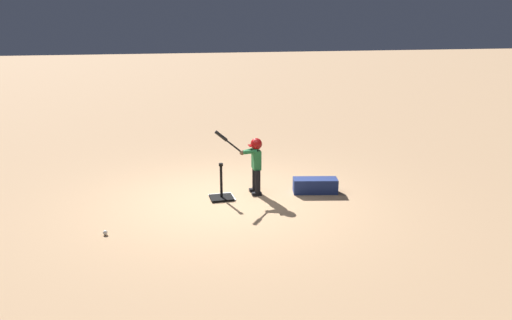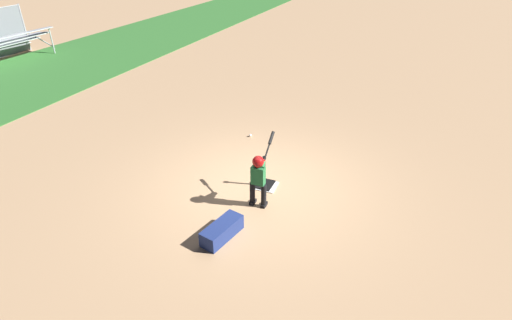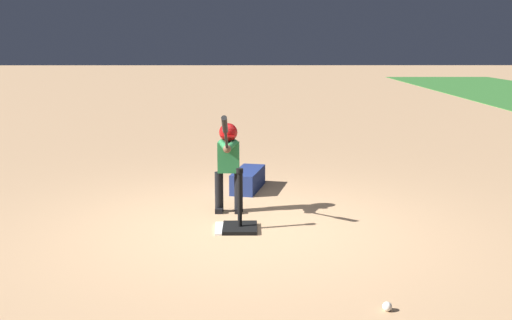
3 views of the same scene
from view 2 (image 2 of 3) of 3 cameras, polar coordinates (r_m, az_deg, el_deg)
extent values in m
plane|color=tan|center=(8.41, 0.39, -3.62)|extent=(90.00, 90.00, 0.00)
cylinder|color=#9E9EA3|center=(21.35, -30.17, 16.04)|extent=(0.08, 0.08, 2.00)
cube|color=white|center=(8.37, 1.44, -3.70)|extent=(0.46, 0.46, 0.02)
cube|color=black|center=(8.40, 1.15, -3.51)|extent=(0.42, 0.38, 0.04)
cylinder|color=black|center=(8.23, 1.17, -1.65)|extent=(0.05, 0.05, 0.60)
cylinder|color=black|center=(8.06, 1.20, 0.33)|extent=(0.08, 0.08, 0.05)
cylinder|color=black|center=(7.72, -0.51, -4.76)|extent=(0.10, 0.10, 0.49)
cube|color=black|center=(7.86, -0.45, -5.99)|extent=(0.18, 0.09, 0.06)
cylinder|color=black|center=(7.65, 1.11, -5.15)|extent=(0.10, 0.10, 0.49)
cube|color=black|center=(7.79, 1.15, -6.38)|extent=(0.18, 0.09, 0.06)
cube|color=#236B38|center=(7.45, 0.30, -2.24)|extent=(0.14, 0.26, 0.36)
sphere|color=brown|center=(7.30, 0.31, -0.32)|extent=(0.19, 0.19, 0.19)
sphere|color=maroon|center=(7.30, 0.31, -0.23)|extent=(0.22, 0.22, 0.22)
cube|color=maroon|center=(7.38, 0.58, -0.10)|extent=(0.11, 0.16, 0.01)
cylinder|color=#236B38|center=(7.49, 0.42, -0.59)|extent=(0.30, 0.16, 0.11)
cylinder|color=#236B38|center=(7.46, 1.00, -0.72)|extent=(0.30, 0.15, 0.11)
sphere|color=brown|center=(7.59, 1.10, -0.29)|extent=(0.09, 0.09, 0.09)
cylinder|color=black|center=(7.69, 1.79, 1.86)|extent=(0.50, 0.04, 0.43)
cylinder|color=black|center=(7.75, 2.23, 3.20)|extent=(0.24, 0.07, 0.22)
cylinder|color=black|center=(7.58, 1.06, -0.42)|extent=(0.04, 0.05, 0.05)
sphere|color=white|center=(10.41, -0.83, 3.54)|extent=(0.07, 0.07, 0.07)
cube|color=#ADAFB7|center=(19.84, -31.99, 14.32)|extent=(3.35, 0.31, 0.04)
cube|color=#ADAFB7|center=(20.11, -32.28, 13.67)|extent=(3.36, 0.37, 0.04)
cube|color=#ADAFB7|center=(19.23, -30.96, 15.11)|extent=(3.35, 0.31, 0.04)
cube|color=#ADAFB7|center=(19.50, -31.28, 14.44)|extent=(3.36, 0.37, 0.04)
cylinder|color=#ADAFB7|center=(22.17, -30.97, 13.91)|extent=(0.06, 0.06, 0.30)
cylinder|color=#ADAFB7|center=(20.27, -27.14, 14.96)|extent=(0.06, 0.06, 1.14)
cylinder|color=#ADAFB7|center=(21.14, -29.39, 15.34)|extent=(0.11, 2.36, 0.89)
cube|color=navy|center=(7.02, -4.87, -10.01)|extent=(0.89, 0.50, 0.28)
camera|label=1|loc=(13.81, -33.76, 19.03)|focal=35.00mm
camera|label=3|loc=(13.40, 10.97, 17.99)|focal=42.00mm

